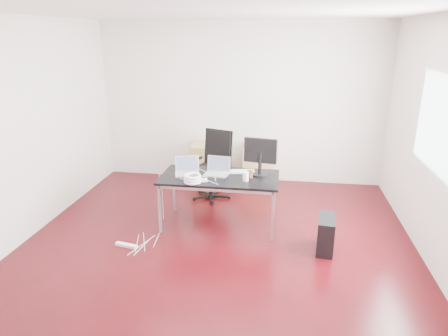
# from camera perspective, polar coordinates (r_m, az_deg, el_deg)

# --- Properties ---
(room_shell) EXTENTS (5.00, 5.00, 5.00)m
(room_shell) POSITION_cam_1_polar(r_m,az_deg,el_deg) (4.70, -0.56, 4.26)
(room_shell) COLOR #33050A
(room_shell) RESTS_ON ground
(desk) EXTENTS (1.60, 0.80, 0.73)m
(desk) POSITION_cam_1_polar(r_m,az_deg,el_deg) (5.44, -0.65, -1.71)
(desk) COLOR black
(desk) RESTS_ON ground
(office_chair) EXTENTS (0.62, 0.63, 1.08)m
(office_chair) POSITION_cam_1_polar(r_m,az_deg,el_deg) (6.46, -1.51, 0.94)
(office_chair) COLOR black
(office_chair) RESTS_ON ground
(filing_cabinet_left) EXTENTS (0.50, 0.50, 0.70)m
(filing_cabinet_left) POSITION_cam_1_polar(r_m,az_deg,el_deg) (7.20, -2.54, 0.68)
(filing_cabinet_left) COLOR tan
(filing_cabinet_left) RESTS_ON ground
(filing_cabinet_right) EXTENTS (0.50, 0.50, 0.70)m
(filing_cabinet_right) POSITION_cam_1_polar(r_m,az_deg,el_deg) (7.09, 4.88, 0.32)
(filing_cabinet_right) COLOR tan
(filing_cabinet_right) RESTS_ON ground
(pc_tower) EXTENTS (0.25, 0.47, 0.44)m
(pc_tower) POSITION_cam_1_polar(r_m,az_deg,el_deg) (5.15, 14.32, -9.12)
(pc_tower) COLOR black
(pc_tower) RESTS_ON ground
(wastebasket) EXTENTS (0.30, 0.30, 0.28)m
(wastebasket) POSITION_cam_1_polar(r_m,az_deg,el_deg) (7.24, 0.05, -0.98)
(wastebasket) COLOR black
(wastebasket) RESTS_ON ground
(power_strip) EXTENTS (0.31, 0.12, 0.04)m
(power_strip) POSITION_cam_1_polar(r_m,az_deg,el_deg) (5.31, -13.79, -10.66)
(power_strip) COLOR white
(power_strip) RESTS_ON ground
(laptop_left) EXTENTS (0.39, 0.34, 0.23)m
(laptop_left) POSITION_cam_1_polar(r_m,az_deg,el_deg) (5.53, -5.28, -0.27)
(laptop_left) COLOR silver
(laptop_left) RESTS_ON desk
(laptop_right) EXTENTS (0.36, 0.29, 0.23)m
(laptop_right) POSITION_cam_1_polar(r_m,az_deg,el_deg) (5.49, -0.97, -0.32)
(laptop_right) COLOR silver
(laptop_right) RESTS_ON desk
(monitor) EXTENTS (0.45, 0.26, 0.51)m
(monitor) POSITION_cam_1_polar(r_m,az_deg,el_deg) (5.44, 5.21, 1.93)
(monitor) COLOR black
(monitor) RESTS_ON desk
(keyboard) EXTENTS (0.46, 0.23, 0.02)m
(keyboard) POSITION_cam_1_polar(r_m,az_deg,el_deg) (5.58, 2.11, -0.51)
(keyboard) COLOR white
(keyboard) RESTS_ON desk
(cup_white) EXTENTS (0.10, 0.10, 0.12)m
(cup_white) POSITION_cam_1_polar(r_m,az_deg,el_deg) (5.25, 3.12, -1.21)
(cup_white) COLOR white
(cup_white) RESTS_ON desk
(cup_brown) EXTENTS (0.08, 0.08, 0.10)m
(cup_brown) POSITION_cam_1_polar(r_m,az_deg,el_deg) (5.37, 3.74, -0.86)
(cup_brown) COLOR #56361D
(cup_brown) RESTS_ON desk
(cable_coil) EXTENTS (0.24, 0.24, 0.11)m
(cable_coil) POSITION_cam_1_polar(r_m,az_deg,el_deg) (5.20, -4.51, -1.54)
(cable_coil) COLOR white
(cable_coil) RESTS_ON desk
(power_adapter) EXTENTS (0.09, 0.09, 0.03)m
(power_adapter) POSITION_cam_1_polar(r_m,az_deg,el_deg) (5.25, -2.81, -1.75)
(power_adapter) COLOR white
(power_adapter) RESTS_ON desk
(speaker) EXTENTS (0.10, 0.09, 0.18)m
(speaker) POSITION_cam_1_polar(r_m,az_deg,el_deg) (7.10, -1.92, 4.10)
(speaker) COLOR #9E9E9E
(speaker) RESTS_ON filing_cabinet_left
(navy_garment) EXTENTS (0.33, 0.27, 0.09)m
(navy_garment) POSITION_cam_1_polar(r_m,az_deg,el_deg) (6.91, 5.15, 3.24)
(navy_garment) COLOR black
(navy_garment) RESTS_ON filing_cabinet_right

